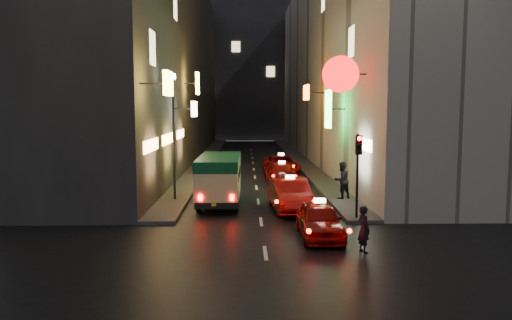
{
  "coord_description": "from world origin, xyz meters",
  "views": [
    {
      "loc": [
        -0.64,
        -11.81,
        4.68
      ],
      "look_at": [
        -0.11,
        13.0,
        2.12
      ],
      "focal_mm": 35.0,
      "sensor_mm": 36.0,
      "label": 1
    }
  ],
  "objects": [
    {
      "name": "pedestrian_crossing",
      "position": [
        3.21,
        4.02,
        0.87
      ],
      "size": [
        0.54,
        0.66,
        1.74
      ],
      "primitive_type": "imported",
      "rotation": [
        0.0,
        0.0,
        1.92
      ],
      "color": "black",
      "rests_on": "ground"
    },
    {
      "name": "ground",
      "position": [
        0.0,
        0.0,
        0.0
      ],
      "size": [
        120.0,
        120.0,
        0.0
      ],
      "primitive_type": "plane",
      "color": "black",
      "rests_on": "ground"
    },
    {
      "name": "minibus",
      "position": [
        -1.91,
        12.23,
        1.5
      ],
      "size": [
        2.01,
        5.56,
        2.38
      ],
      "color": "#D8C087",
      "rests_on": "ground"
    },
    {
      "name": "building_far",
      "position": [
        0.0,
        66.0,
        11.0
      ],
      "size": [
        30.0,
        10.0,
        22.0
      ],
      "primitive_type": "cube",
      "color": "#38373D",
      "rests_on": "ground"
    },
    {
      "name": "taxi_near",
      "position": [
        2.05,
        5.94,
        0.74
      ],
      "size": [
        1.93,
        4.67,
        1.65
      ],
      "color": "maroon",
      "rests_on": "ground"
    },
    {
      "name": "taxi_second",
      "position": [
        1.4,
        10.74,
        0.86
      ],
      "size": [
        2.67,
        5.59,
        1.9
      ],
      "color": "maroon",
      "rests_on": "ground"
    },
    {
      "name": "traffic_light",
      "position": [
        4.0,
        8.47,
        2.69
      ],
      "size": [
        0.26,
        0.43,
        3.5
      ],
      "color": "black",
      "rests_on": "sidewalk_right"
    },
    {
      "name": "taxi_far",
      "position": [
        1.93,
        23.92,
        0.78
      ],
      "size": [
        2.47,
        5.06,
        1.72
      ],
      "color": "maroon",
      "rests_on": "ground"
    },
    {
      "name": "building_right",
      "position": [
        8.0,
        33.99,
        9.0
      ],
      "size": [
        8.05,
        52.0,
        18.0
      ],
      "color": "#AAA59B",
      "rests_on": "ground"
    },
    {
      "name": "sidewalk_left",
      "position": [
        -4.25,
        34.0,
        0.07
      ],
      "size": [
        1.5,
        52.0,
        0.15
      ],
      "primitive_type": "cube",
      "color": "#44413F",
      "rests_on": "ground"
    },
    {
      "name": "taxi_third",
      "position": [
        1.63,
        19.12,
        0.73
      ],
      "size": [
        2.43,
        4.8,
        1.63
      ],
      "color": "maroon",
      "rests_on": "ground"
    },
    {
      "name": "building_left",
      "position": [
        -8.0,
        33.99,
        9.0
      ],
      "size": [
        7.4,
        52.0,
        18.0
      ],
      "color": "#3A3835",
      "rests_on": "ground"
    },
    {
      "name": "sidewalk_right",
      "position": [
        4.25,
        34.0,
        0.07
      ],
      "size": [
        1.5,
        52.0,
        0.15
      ],
      "primitive_type": "cube",
      "color": "#44413F",
      "rests_on": "ground"
    },
    {
      "name": "lamp_post",
      "position": [
        -4.2,
        13.0,
        3.72
      ],
      "size": [
        0.28,
        0.28,
        6.22
      ],
      "color": "black",
      "rests_on": "sidewalk_left"
    },
    {
      "name": "pedestrian_sidewalk",
      "position": [
        4.21,
        12.97,
        1.21
      ],
      "size": [
        0.94,
        0.83,
        2.12
      ],
      "primitive_type": "imported",
      "rotation": [
        0.0,
        0.0,
        3.66
      ],
      "color": "black",
      "rests_on": "sidewalk_right"
    }
  ]
}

